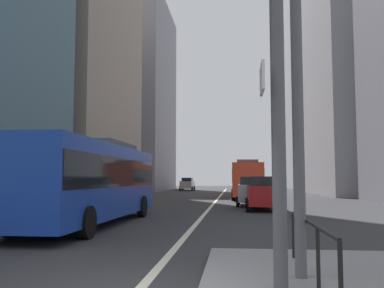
{
  "coord_description": "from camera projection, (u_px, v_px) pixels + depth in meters",
  "views": [
    {
      "loc": [
        1.58,
        -6.33,
        1.83
      ],
      "look_at": [
        -1.92,
        27.8,
        4.65
      ],
      "focal_mm": 39.37,
      "sensor_mm": 36.0,
      "label": 1
    }
  ],
  "objects": [
    {
      "name": "ground_plane",
      "position": [
        210.0,
        208.0,
        26.12
      ],
      "size": [
        160.0,
        160.0,
        0.0
      ],
      "primitive_type": "plane",
      "color": "#303033"
    },
    {
      "name": "lane_centre_line",
      "position": [
        217.0,
        200.0,
        36.04
      ],
      "size": [
        0.2,
        80.0,
        0.01
      ],
      "primitive_type": "cube",
      "color": "beige",
      "rests_on": "ground"
    },
    {
      "name": "office_tower_left_far",
      "position": [
        125.0,
        97.0,
        67.78
      ],
      "size": [
        13.82,
        20.12,
        29.77
      ],
      "primitive_type": "cube",
      "color": "gray",
      "rests_on": "ground"
    },
    {
      "name": "office_tower_right_mid",
      "position": [
        365.0,
        66.0,
        49.8
      ],
      "size": [
        12.08,
        19.7,
        30.25
      ],
      "primitive_type": "cube",
      "color": "#9E9EA3",
      "rests_on": "ground"
    },
    {
      "name": "office_tower_right_far",
      "position": [
        322.0,
        58.0,
        74.39
      ],
      "size": [
        10.77,
        21.88,
        46.12
      ],
      "primitive_type": "cube",
      "color": "#9E9EA3",
      "rests_on": "ground"
    },
    {
      "name": "city_bus_blue_oncoming",
      "position": [
        92.0,
        178.0,
        16.65
      ],
      "size": [
        2.78,
        11.48,
        3.4
      ],
      "color": "#14389E",
      "rests_on": "ground"
    },
    {
      "name": "city_bus_red_receding",
      "position": [
        247.0,
        178.0,
        38.01
      ],
      "size": [
        2.75,
        10.56,
        3.4
      ],
      "color": "red",
      "rests_on": "ground"
    },
    {
      "name": "city_bus_red_distant",
      "position": [
        250.0,
        178.0,
        54.39
      ],
      "size": [
        2.86,
        10.58,
        3.4
      ],
      "color": "red",
      "rests_on": "ground"
    },
    {
      "name": "car_oncoming_mid",
      "position": [
        187.0,
        184.0,
        63.98
      ],
      "size": [
        2.07,
        4.54,
        1.94
      ],
      "color": "#B2A899",
      "rests_on": "ground"
    },
    {
      "name": "car_receding_near",
      "position": [
        252.0,
        191.0,
        28.32
      ],
      "size": [
        2.11,
        4.12,
        1.94
      ],
      "color": "silver",
      "rests_on": "ground"
    },
    {
      "name": "car_receding_far",
      "position": [
        263.0,
        193.0,
        24.29
      ],
      "size": [
        2.08,
        4.3,
        1.94
      ],
      "color": "maroon",
      "rests_on": "ground"
    },
    {
      "name": "car_oncoming_far",
      "position": [
        114.0,
        190.0,
        29.54
      ],
      "size": [
        2.11,
        4.2,
        1.94
      ],
      "color": "black",
      "rests_on": "ground"
    },
    {
      "name": "traffic_signal_gantry",
      "position": [
        148.0,
        37.0,
        6.83
      ],
      "size": [
        6.18,
        0.65,
        6.0
      ],
      "color": "#515156",
      "rests_on": "median_island"
    },
    {
      "name": "pedestrian_railing",
      "position": [
        310.0,
        237.0,
        6.94
      ],
      "size": [
        0.06,
        4.11,
        0.98
      ],
      "color": "black",
      "rests_on": "median_island"
    }
  ]
}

